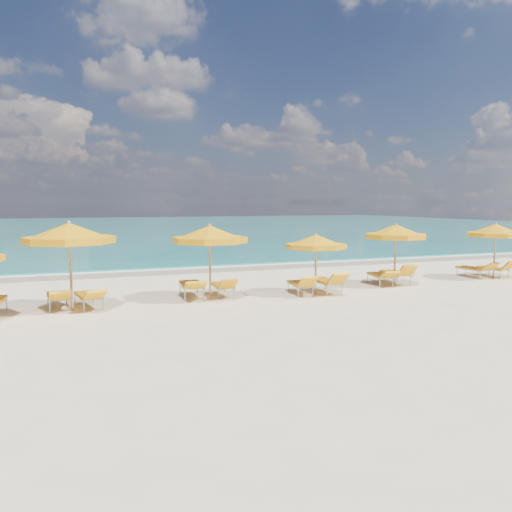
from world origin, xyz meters
name	(u,v)px	position (x,y,z in m)	size (l,w,h in m)	color
ground_plane	(272,297)	(0.00, 0.00, 0.00)	(120.00, 120.00, 0.00)	beige
ocean	(124,228)	(0.00, 48.00, 0.00)	(120.00, 80.00, 0.30)	#15776C
wet_sand_band	(212,269)	(0.00, 7.40, 0.00)	(120.00, 2.60, 0.01)	tan
foam_line	(208,267)	(0.00, 8.20, 0.00)	(120.00, 1.20, 0.03)	white
whitecap_near	(75,254)	(-6.00, 17.00, 0.00)	(14.00, 0.36, 0.05)	white
whitecap_far	(252,240)	(8.00, 24.00, 0.00)	(18.00, 0.30, 0.05)	white
umbrella_1	(69,234)	(-6.20, 0.03, 2.21)	(2.75, 2.75, 2.59)	tan
umbrella_2	(210,235)	(-2.02, 0.27, 2.08)	(3.14, 3.14, 2.43)	tan
umbrella_3	(316,242)	(1.54, -0.13, 1.78)	(2.46, 2.46, 2.08)	tan
umbrella_4	(396,232)	(5.17, 0.49, 2.00)	(2.84, 2.84, 2.35)	tan
umbrella_5	(496,231)	(10.01, 0.50, 1.95)	(2.94, 2.94, 2.29)	tan
lounger_1_left	(58,301)	(-6.57, 0.48, 0.22)	(0.74, 1.85, 0.71)	#A5A8AD
lounger_1_right	(89,300)	(-5.73, 0.28, 0.21)	(0.92, 1.89, 0.70)	#A5A8AD
lounger_2_left	(192,290)	(-2.51, 0.82, 0.24)	(0.84, 2.13, 0.75)	#A5A8AD
lounger_2_right	(222,290)	(-1.49, 0.74, 0.20)	(0.61, 1.70, 0.72)	#A5A8AD
lounger_3_left	(300,288)	(1.08, 0.07, 0.21)	(0.75, 1.73, 0.76)	#A5A8AD
lounger_3_right	(327,286)	(2.06, 0.04, 0.23)	(0.71, 1.93, 0.85)	#A5A8AD
lounger_4_left	(381,279)	(4.78, 0.82, 0.21)	(0.89, 1.86, 0.68)	#A5A8AD
lounger_4_right	(396,277)	(5.52, 0.87, 0.23)	(0.85, 1.93, 0.87)	#A5A8AD
lounger_5_left	(474,272)	(9.53, 1.09, 0.21)	(0.78, 1.82, 0.75)	#A5A8AD
lounger_5_right	(494,271)	(10.50, 0.98, 0.20)	(0.69, 1.65, 0.77)	#A5A8AD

